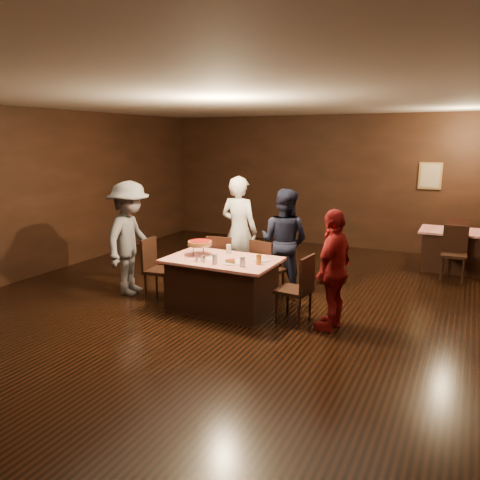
% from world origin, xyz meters
% --- Properties ---
extents(room, '(10.00, 10.04, 3.02)m').
position_xyz_m(room, '(0.00, 0.01, 2.14)').
color(room, black).
rests_on(room, ground).
extents(main_table, '(1.60, 1.00, 0.77)m').
position_xyz_m(main_table, '(-0.11, 0.08, 0.39)').
color(main_table, red).
rests_on(main_table, ground).
extents(back_table, '(1.30, 0.90, 0.77)m').
position_xyz_m(back_table, '(2.83, 3.91, 0.39)').
color(back_table, '#B50C16').
rests_on(back_table, ground).
extents(chair_far_left, '(0.48, 0.48, 0.95)m').
position_xyz_m(chair_far_left, '(-0.51, 0.83, 0.47)').
color(chair_far_left, black).
rests_on(chair_far_left, ground).
extents(chair_far_right, '(0.51, 0.51, 0.95)m').
position_xyz_m(chair_far_right, '(0.29, 0.83, 0.47)').
color(chair_far_right, black).
rests_on(chair_far_right, ground).
extents(chair_end_left, '(0.46, 0.46, 0.95)m').
position_xyz_m(chair_end_left, '(-1.21, 0.08, 0.47)').
color(chair_end_left, black).
rests_on(chair_end_left, ground).
extents(chair_end_right, '(0.46, 0.46, 0.95)m').
position_xyz_m(chair_end_right, '(0.99, 0.08, 0.47)').
color(chair_end_right, black).
rests_on(chair_end_right, ground).
extents(chair_back_near, '(0.43, 0.43, 0.95)m').
position_xyz_m(chair_back_near, '(2.83, 3.21, 0.47)').
color(chair_back_near, black).
rests_on(chair_back_near, ground).
extents(chair_back_far, '(0.44, 0.44, 0.95)m').
position_xyz_m(chair_back_far, '(2.83, 4.51, 0.47)').
color(chair_back_far, black).
rests_on(chair_back_far, ground).
extents(diner_white_jacket, '(0.71, 0.50, 1.86)m').
position_xyz_m(diner_white_jacket, '(-0.46, 1.32, 0.93)').
color(diner_white_jacket, white).
rests_on(diner_white_jacket, ground).
extents(diner_navy_hoodie, '(0.87, 0.70, 1.70)m').
position_xyz_m(diner_navy_hoodie, '(0.39, 1.23, 0.85)').
color(diner_navy_hoodie, black).
rests_on(diner_navy_hoodie, ground).
extents(diner_grey_knit, '(0.86, 1.27, 1.81)m').
position_xyz_m(diner_grey_knit, '(-1.79, 0.10, 0.91)').
color(diner_grey_knit, slate).
rests_on(diner_grey_knit, ground).
extents(diner_red_shirt, '(0.50, 0.97, 1.60)m').
position_xyz_m(diner_red_shirt, '(1.51, 0.11, 0.80)').
color(diner_red_shirt, maroon).
rests_on(diner_red_shirt, ground).
extents(pizza_stand, '(0.38, 0.38, 0.22)m').
position_xyz_m(pizza_stand, '(-0.51, 0.13, 0.95)').
color(pizza_stand, black).
rests_on(pizza_stand, main_table).
extents(plate_with_slice, '(0.25, 0.25, 0.06)m').
position_xyz_m(plate_with_slice, '(0.14, -0.10, 0.80)').
color(plate_with_slice, white).
rests_on(plate_with_slice, main_table).
extents(plate_empty, '(0.25, 0.25, 0.01)m').
position_xyz_m(plate_empty, '(0.44, 0.23, 0.78)').
color(plate_empty, white).
rests_on(plate_empty, main_table).
extents(glass_front_left, '(0.08, 0.08, 0.14)m').
position_xyz_m(glass_front_left, '(-0.06, -0.22, 0.84)').
color(glass_front_left, silver).
rests_on(glass_front_left, main_table).
extents(glass_front_right, '(0.08, 0.08, 0.14)m').
position_xyz_m(glass_front_right, '(0.34, -0.17, 0.84)').
color(glass_front_right, silver).
rests_on(glass_front_right, main_table).
extents(glass_amber, '(0.08, 0.08, 0.14)m').
position_xyz_m(glass_amber, '(0.49, 0.03, 0.84)').
color(glass_amber, '#BF7F26').
rests_on(glass_amber, main_table).
extents(glass_back, '(0.08, 0.08, 0.14)m').
position_xyz_m(glass_back, '(-0.16, 0.38, 0.84)').
color(glass_back, silver).
rests_on(glass_back, main_table).
extents(condiments, '(0.17, 0.10, 0.09)m').
position_xyz_m(condiments, '(-0.29, -0.21, 0.82)').
color(condiments, silver).
rests_on(condiments, main_table).
extents(napkin_center, '(0.19, 0.19, 0.01)m').
position_xyz_m(napkin_center, '(0.19, 0.08, 0.77)').
color(napkin_center, white).
rests_on(napkin_center, main_table).
extents(napkin_left, '(0.21, 0.21, 0.01)m').
position_xyz_m(napkin_left, '(-0.26, 0.03, 0.77)').
color(napkin_left, white).
rests_on(napkin_left, main_table).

